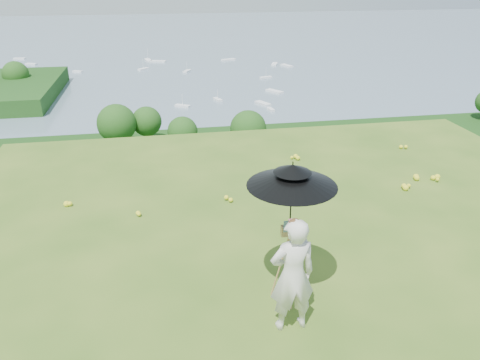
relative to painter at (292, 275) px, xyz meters
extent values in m
plane|color=#3B601B|center=(0.90, 1.75, -0.87)|extent=(14.00, 14.00, 0.00)
cube|color=black|center=(0.90, 36.75, -29.87)|extent=(140.00, 56.00, 22.00)
cube|color=gray|center=(0.90, 76.75, -36.87)|extent=(170.00, 28.00, 8.00)
plane|color=slate|center=(0.90, 241.75, -34.87)|extent=(700.00, 700.00, 0.00)
imported|color=beige|center=(0.00, 0.00, 0.00)|extent=(0.66, 0.45, 1.73)
camera|label=1|loc=(-1.61, -4.98, 3.76)|focal=35.00mm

